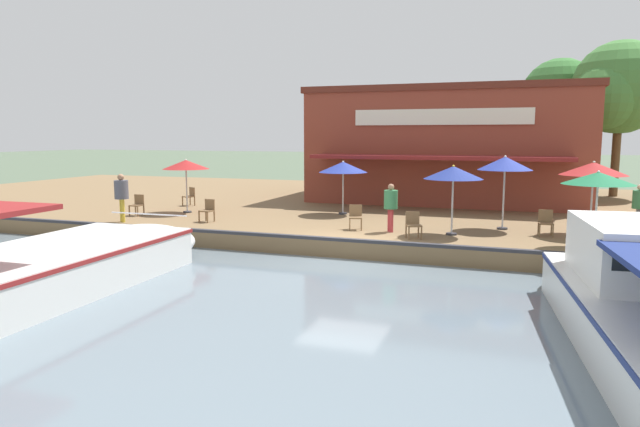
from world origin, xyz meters
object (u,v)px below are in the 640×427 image
waterfront_restaurant (451,145)px  patio_umbrella_mid_patio_left (594,169)px  cafe_chair_far_corner_seat (208,209)px  person_at_quay_edge (639,202)px  patio_umbrella_back_row (453,173)px  cafe_chair_facing_river (413,223)px  patio_umbrella_near_quay_edge (598,178)px  person_mid_patio (391,202)px  patio_umbrella_far_corner (505,164)px  patio_umbrella_mid_patio_right (343,167)px  cafe_chair_back_row_seat (356,216)px  motorboat_distant_upstream (68,262)px  cafe_chair_beside_entrance (546,221)px  cafe_chair_under_first_umbrella (137,204)px  tree_downstream_bank (557,99)px  tree_behind_restaurant (617,90)px  patio_umbrella_by_entrance (186,165)px  cafe_chair_mid_patio (190,195)px  person_near_entrance (121,192)px

waterfront_restaurant → patio_umbrella_mid_patio_left: (9.47, 5.68, -0.60)m
cafe_chair_far_corner_seat → person_at_quay_edge: size_ratio=0.53×
patio_umbrella_back_row → cafe_chair_facing_river: size_ratio=2.70×
waterfront_restaurant → cafe_chair_facing_river: (12.06, 0.34, -2.29)m
patio_umbrella_near_quay_edge → person_mid_patio: bearing=-97.7°
patio_umbrella_far_corner → patio_umbrella_mid_patio_right: patio_umbrella_far_corner is taller
cafe_chair_facing_river → cafe_chair_back_row_seat: size_ratio=1.00×
person_mid_patio → patio_umbrella_back_row: bearing=92.9°
cafe_chair_facing_river → motorboat_distant_upstream: 10.06m
cafe_chair_beside_entrance → cafe_chair_under_first_umbrella: (0.47, -15.50, 0.00)m
cafe_chair_under_first_umbrella → cafe_chair_beside_entrance: bearing=91.7°
patio_umbrella_far_corner → person_mid_patio: patio_umbrella_far_corner is taller
patio_umbrella_near_quay_edge → cafe_chair_beside_entrance: 2.65m
patio_umbrella_near_quay_edge → cafe_chair_back_row_seat: patio_umbrella_near_quay_edge is taller
tree_downstream_bank → waterfront_restaurant: bearing=-39.3°
person_mid_patio → tree_behind_restaurant: 17.88m
patio_umbrella_by_entrance → tree_downstream_bank: tree_downstream_bank is taller
cafe_chair_mid_patio → cafe_chair_back_row_seat: size_ratio=1.00×
patio_umbrella_far_corner → cafe_chair_facing_river: (2.81, -2.60, -1.81)m
cafe_chair_facing_river → cafe_chair_back_row_seat: same height
patio_umbrella_by_entrance → person_near_entrance: patio_umbrella_by_entrance is taller
patio_umbrella_far_corner → cafe_chair_back_row_seat: (1.74, -4.80, -1.81)m
patio_umbrella_far_corner → person_at_quay_edge: size_ratio=1.59×
patio_umbrella_mid_patio_left → cafe_chair_under_first_umbrella: size_ratio=2.85×
cafe_chair_far_corner_seat → cafe_chair_beside_entrance: 11.95m
cafe_chair_far_corner_seat → tree_downstream_bank: (-17.49, 12.77, 4.87)m
person_at_quay_edge → cafe_chair_back_row_seat: bearing=-72.6°
patio_umbrella_near_quay_edge → person_near_entrance: (0.39, -16.17, -0.88)m
waterfront_restaurant → patio_umbrella_far_corner: 9.72m
cafe_chair_facing_river → cafe_chair_beside_entrance: (-1.87, 3.96, 0.00)m
cafe_chair_far_corner_seat → cafe_chair_under_first_umbrella: size_ratio=1.00×
patio_umbrella_near_quay_edge → person_mid_patio: patio_umbrella_near_quay_edge is taller
patio_umbrella_far_corner → patio_umbrella_by_entrance: bearing=-90.2°
patio_umbrella_mid_patio_left → person_mid_patio: size_ratio=1.49×
patio_umbrella_mid_patio_left → waterfront_restaurant: bearing=-149.0°
cafe_chair_facing_river → cafe_chair_back_row_seat: 2.45m
person_near_entrance → cafe_chair_facing_river: bearing=91.4°
patio_umbrella_near_quay_edge → patio_umbrella_mid_patio_left: bearing=177.2°
patio_umbrella_mid_patio_left → tree_behind_restaurant: tree_behind_restaurant is taller
patio_umbrella_far_corner → tree_downstream_bank: 16.01m
patio_umbrella_mid_patio_left → patio_umbrella_near_quay_edge: (2.47, -0.12, -0.14)m
person_at_quay_edge → tree_downstream_bank: bearing=-171.6°
cafe_chair_mid_patio → patio_umbrella_near_quay_edge: bearing=73.6°
patio_umbrella_mid_patio_left → cafe_chair_back_row_seat: (1.53, -7.55, -1.69)m
patio_umbrella_back_row → person_at_quay_edge: size_ratio=1.43×
patio_umbrella_by_entrance → motorboat_distant_upstream: (9.43, 2.53, -1.96)m
waterfront_restaurant → patio_umbrella_far_corner: size_ratio=5.16×
cafe_chair_facing_river → cafe_chair_mid_patio: 12.40m
patio_umbrella_back_row → motorboat_distant_upstream: patio_umbrella_back_row is taller
waterfront_restaurant → person_at_quay_edge: bearing=41.9°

